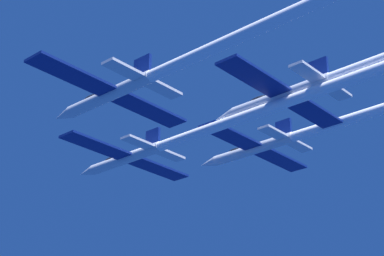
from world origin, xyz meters
name	(u,v)px	position (x,y,z in m)	size (l,w,h in m)	color
jet_lead	(235,120)	(0.33, -16.44, -0.85)	(19.15, 60.13, 3.17)	silver
jet_left_wing	(272,22)	(-11.98, -29.88, -0.50)	(19.15, 66.24, 3.17)	silver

